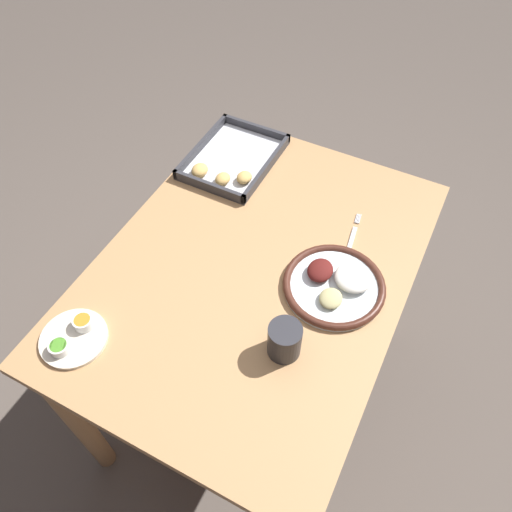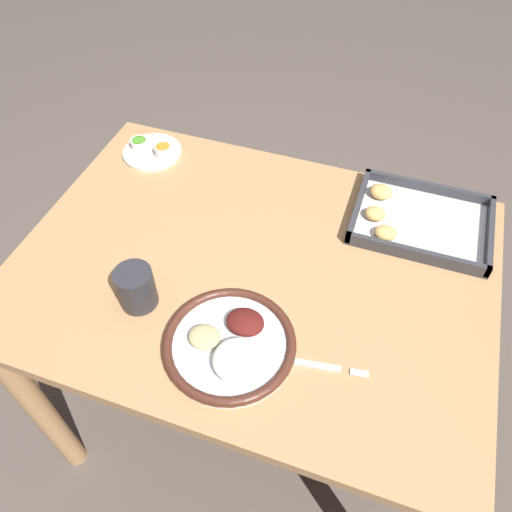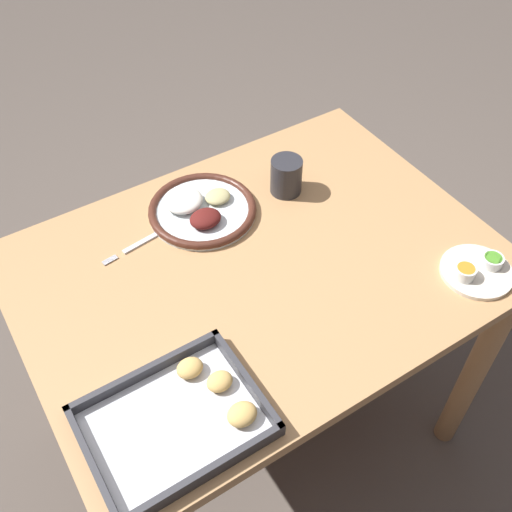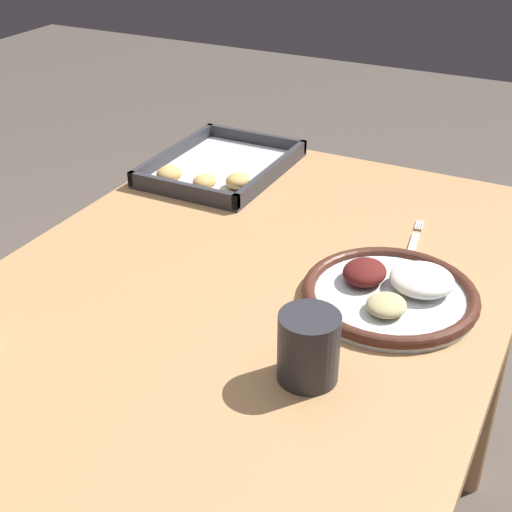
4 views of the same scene
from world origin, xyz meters
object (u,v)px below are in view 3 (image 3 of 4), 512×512
Objects in this scene: fork at (144,241)px; drinking_cup at (286,176)px; saucer_plate at (477,270)px; baking_tray at (182,416)px; dinner_plate at (201,209)px.

drinking_cup reaches higher than fork.
baking_tray reaches higher than saucer_plate.
dinner_plate is 0.64m from saucer_plate.
dinner_plate is 1.34× the size of fork.
dinner_plate reaches higher than fork.
saucer_plate reaches higher than fork.
dinner_plate is 0.16m from fork.
dinner_plate is at bearing 177.37° from fork.
drinking_cup is (0.20, -0.45, 0.03)m from saucer_plate.
dinner_plate is at bearing -122.32° from baking_tray.
baking_tray is (0.13, 0.44, 0.01)m from fork.
saucer_plate is (-0.57, 0.48, 0.01)m from fork.
drinking_cup reaches higher than saucer_plate.
drinking_cup is at bearing 169.42° from dinner_plate.
saucer_plate is at bearing 113.80° from drinking_cup.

